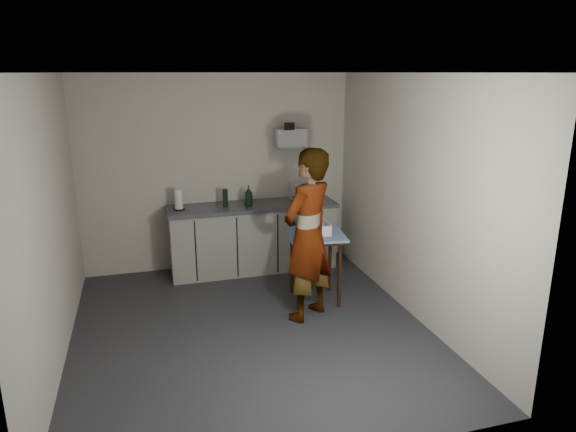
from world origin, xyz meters
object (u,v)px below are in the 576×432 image
object	(u,v)px
standing_man	(308,235)
dish_rack	(304,196)
soda_can	(251,200)
dark_bottle	(225,198)
bakery_box	(314,225)
kitchen_counter	(253,239)
side_table	(315,242)
soap_bottle	(249,196)
paper_towel	(179,200)

from	to	relation	value
standing_man	dish_rack	distance (m)	1.65
soda_can	dark_bottle	bearing A→B (deg)	-169.03
dish_rack	bakery_box	xyz separation A→B (m)	(-0.26, -1.19, -0.05)
standing_man	kitchen_counter	bearing A→B (deg)	-114.92
side_table	soap_bottle	xyz separation A→B (m)	(-0.55, 1.08, 0.33)
standing_man	paper_towel	distance (m)	1.98
bakery_box	paper_towel	bearing A→B (deg)	140.77
soda_can	paper_towel	world-z (taller)	paper_towel
soda_can	bakery_box	bearing A→B (deg)	-68.03
soap_bottle	bakery_box	distance (m)	1.20
soda_can	bakery_box	world-z (taller)	bakery_box
soap_bottle	side_table	bearing A→B (deg)	-62.93
soda_can	paper_towel	bearing A→B (deg)	-177.47
dark_bottle	paper_towel	bearing A→B (deg)	177.48
side_table	paper_towel	bearing A→B (deg)	148.00
paper_towel	bakery_box	size ratio (longest dim) A/B	0.63
soap_bottle	soda_can	size ratio (longest dim) A/B	2.42
kitchen_counter	bakery_box	distance (m)	1.34
kitchen_counter	dark_bottle	size ratio (longest dim) A/B	9.42
soap_bottle	dish_rack	xyz separation A→B (m)	(0.80, 0.13, -0.08)
kitchen_counter	paper_towel	world-z (taller)	paper_towel
dark_bottle	paper_towel	world-z (taller)	paper_towel
soap_bottle	dish_rack	world-z (taller)	soap_bottle
kitchen_counter	standing_man	size ratio (longest dim) A/B	1.20
side_table	soda_can	world-z (taller)	soda_can
kitchen_counter	side_table	bearing A→B (deg)	-67.54
side_table	dish_rack	size ratio (longest dim) A/B	2.21
side_table	soda_can	xyz separation A→B (m)	(-0.50, 1.22, 0.25)
soap_bottle	soda_can	distance (m)	0.17
dish_rack	kitchen_counter	bearing A→B (deg)	-177.20
soap_bottle	paper_towel	distance (m)	0.89
standing_man	soap_bottle	size ratio (longest dim) A/B	6.73
side_table	bakery_box	world-z (taller)	bakery_box
dish_rack	soda_can	bearing A→B (deg)	179.08
dark_bottle	kitchen_counter	bearing A→B (deg)	3.20
kitchen_counter	paper_towel	distance (m)	1.13
soda_can	paper_towel	xyz separation A→B (m)	(-0.94, -0.04, 0.07)
kitchen_counter	standing_man	bearing A→B (deg)	-80.32
bakery_box	kitchen_counter	bearing A→B (deg)	112.17
kitchen_counter	side_table	distance (m)	1.30
dish_rack	bakery_box	world-z (taller)	bakery_box
kitchen_counter	paper_towel	bearing A→B (deg)	179.65
soda_can	side_table	bearing A→B (deg)	-67.83
soap_bottle	paper_towel	world-z (taller)	soap_bottle
kitchen_counter	dark_bottle	bearing A→B (deg)	-176.80
standing_man	soap_bottle	distance (m)	1.50
side_table	bakery_box	xyz separation A→B (m)	(-0.01, 0.01, 0.20)
kitchen_counter	dish_rack	size ratio (longest dim) A/B	6.01
soda_can	dish_rack	bearing A→B (deg)	-0.92
side_table	soap_bottle	size ratio (longest dim) A/B	2.97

